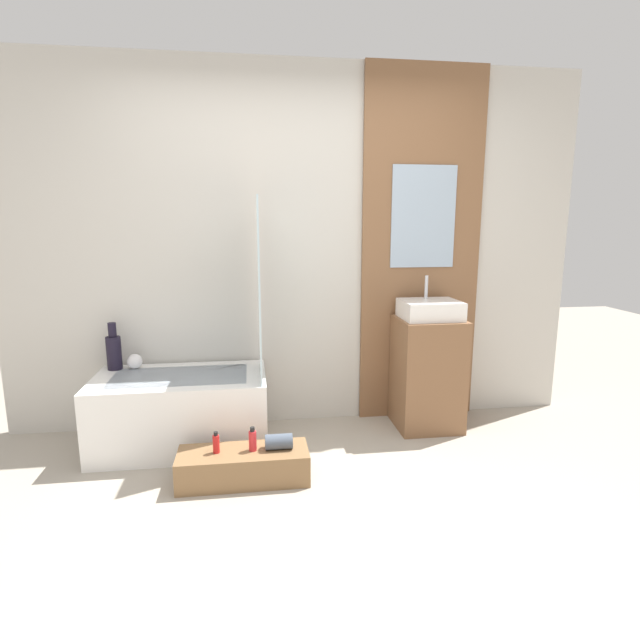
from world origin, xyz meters
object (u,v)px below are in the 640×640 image
bathtub (182,410)px  vase_round_light (135,361)px  bottle_soap_primary (216,443)px  sink (430,309)px  bottle_soap_secondary (253,440)px  vase_tall_dark (114,350)px  wooden_step_bench (244,466)px

bathtub → vase_round_light: 0.50m
vase_round_light → bottle_soap_primary: 1.01m
vase_round_light → bottle_soap_primary: bearing=-52.2°
sink → bottle_soap_secondary: (-1.28, -0.63, -0.63)m
bottle_soap_secondary → sink: bearing=26.1°
vase_tall_dark → bottle_soap_primary: size_ratio=2.57×
sink → bottle_soap_primary: sink is taller
bathtub → bottle_soap_secondary: bathtub is taller
bottle_soap_secondary → wooden_step_bench: bearing=180.0°
bathtub → bottle_soap_secondary: size_ratio=7.87×
bottle_soap_secondary → vase_round_light: bearing=136.4°
wooden_step_bench → bottle_soap_primary: 0.21m
bottle_soap_primary → bottle_soap_secondary: 0.21m
wooden_step_bench → vase_round_light: size_ratio=7.36×
bathtub → vase_tall_dark: size_ratio=3.43×
wooden_step_bench → bottle_soap_secondary: bottle_soap_secondary is taller
bathtub → bottle_soap_primary: size_ratio=8.81×
sink → bottle_soap_secondary: size_ratio=2.84×
wooden_step_bench → sink: (1.34, 0.63, 0.79)m
wooden_step_bench → bottle_soap_primary: (-0.15, 0.00, 0.15)m
bathtub → vase_tall_dark: vase_tall_dark is taller
vase_round_light → bottle_soap_primary: vase_round_light is taller
wooden_step_bench → vase_round_light: bearing=134.3°
sink → wooden_step_bench: bearing=-154.9°
sink → bottle_soap_secondary: bearing=-153.9°
bottle_soap_secondary → bathtub: bearing=130.9°
bathtub → bottle_soap_secondary: (0.47, -0.54, 0.00)m
vase_round_light → wooden_step_bench: bearing=-45.7°
sink → bottle_soap_primary: size_ratio=3.18×
bottle_soap_primary → bathtub: bearing=115.7°
wooden_step_bench → vase_tall_dark: (-0.88, 0.77, 0.53)m
wooden_step_bench → sink: sink is taller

